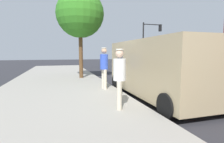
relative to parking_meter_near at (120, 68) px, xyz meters
The scene contains 8 objects.
ground_plane 1.99m from the parking_meter_near, 147.46° to the right, with size 80.00×80.00×0.00m, color #2D2D33.
sidewalk_slab 2.57m from the parking_meter_near, 21.83° to the right, with size 5.00×32.00×0.15m, color #9E998E.
parking_meter_near is the anchor object (origin of this frame).
pedestrian_in_white 1.39m from the parking_meter_near, 69.78° to the left, with size 0.34×0.35×1.65m.
pedestrian_in_blue 1.51m from the parking_meter_near, 82.23° to the right, with size 0.34×0.36×1.76m.
parked_van 1.50m from the parking_meter_near, behind, with size 2.15×5.21×2.15m.
traffic_light_corner 15.76m from the parking_meter_near, 122.15° to the right, with size 2.48×0.42×5.20m.
street_tree 6.02m from the parking_meter_near, 82.12° to the right, with size 2.87×2.87×5.32m.
Camera 1 is at (3.40, 6.70, 1.69)m, focal length 28.53 mm.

